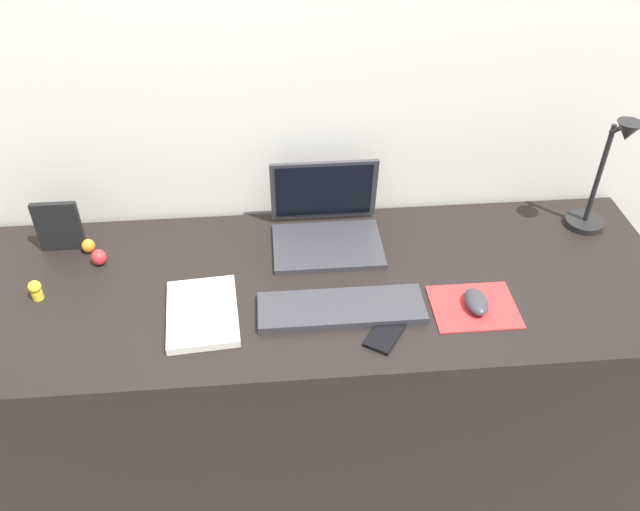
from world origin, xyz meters
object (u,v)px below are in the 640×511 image
Objects in this scene: notebook_pad at (202,313)px; toy_figurine_orange at (88,246)px; mouse at (476,302)px; desk_lamp at (604,179)px; keyboard at (341,308)px; toy_figurine_red at (99,257)px; cell_phone at (386,333)px; toy_figurine_yellow at (35,290)px; picture_frame at (59,227)px; laptop at (326,221)px.

toy_figurine_orange is (-0.32, 0.28, 0.01)m from notebook_pad.
mouse is 0.53m from desk_lamp.
mouse is at bearing -7.09° from notebook_pad.
keyboard is 0.34m from notebook_pad.
cell_phone is at bearing -24.29° from toy_figurine_red.
mouse reaches higher than cell_phone.
cell_phone is at bearing -12.95° from toy_figurine_yellow.
picture_frame is at bearing -172.15° from cell_phone.
notebook_pad is 1.60× the size of picture_frame.
laptop is at bearing 6.52° from toy_figurine_red.
notebook_pad reaches higher than cell_phone.
toy_figurine_yellow is 0.21m from toy_figurine_orange.
toy_figurine_orange is (-1.00, 0.31, -0.00)m from mouse.
toy_figurine_orange is (-0.65, -0.01, -0.03)m from laptop.
laptop reaches higher than keyboard.
desk_lamp is 1.52m from toy_figurine_yellow.
toy_figurine_yellow is at bearing -96.27° from picture_frame.
keyboard is at bearing -159.67° from desk_lamp.
picture_frame is 0.21m from toy_figurine_yellow.
cell_phone is (0.11, -0.40, -0.05)m from laptop.
toy_figurine_yellow is (-0.42, 0.10, 0.02)m from notebook_pad.
cell_phone is at bearing -26.69° from toy_figurine_orange.
laptop is 0.82× the size of desk_lamp.
toy_figurine_yellow is (-1.50, -0.17, -0.14)m from desk_lamp.
keyboard is at bearing 177.13° from mouse.
toy_figurine_orange reaches higher than mouse.
toy_figurine_red is at bearing -55.65° from toy_figurine_orange.
cell_phone is 0.85m from toy_figurine_orange.
notebook_pad is (-0.34, 0.01, 0.00)m from keyboard.
desk_lamp is 1.52× the size of notebook_pad.
desk_lamp is 8.22× the size of toy_figurine_red.
laptop is 6.75× the size of toy_figurine_red.
toy_figurine_yellow is (-0.75, -0.20, -0.03)m from laptop.
notebook_pad is 4.38× the size of toy_figurine_yellow.
toy_figurine_orange is (-1.41, 0.02, -0.15)m from desk_lamp.
mouse is 1.05m from toy_figurine_orange.
cell_phone is at bearing -74.81° from laptop.
toy_figurine_yellow is at bearing 162.18° from notebook_pad.
toy_figurine_orange is 0.89× the size of toy_figurine_red.
toy_figurine_red is (0.13, 0.13, -0.01)m from toy_figurine_yellow.
desk_lamp reaches higher than cell_phone.
toy_figurine_red is at bearing 165.05° from mouse.
desk_lamp is 1.41m from toy_figurine_orange.
desk_lamp is (0.75, -0.03, 0.12)m from laptop.
toy_figurine_yellow is 0.19m from toy_figurine_red.
toy_figurine_yellow is at bearing -135.47° from toy_figurine_red.
toy_figurine_red reaches higher than notebook_pad.
mouse is 0.99m from toy_figurine_red.
notebook_pad is (-0.67, 0.03, -0.01)m from mouse.
keyboard is 0.73m from toy_figurine_orange.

